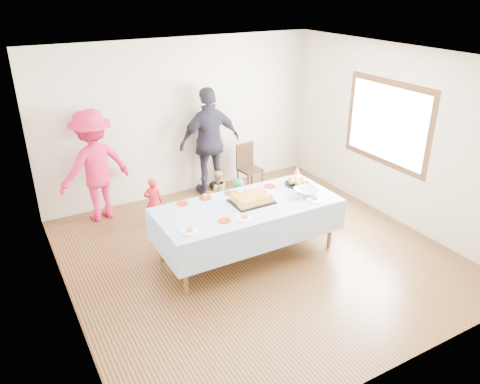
% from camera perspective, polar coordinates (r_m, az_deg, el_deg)
% --- Properties ---
extents(ground, '(5.00, 5.00, 0.00)m').
position_cam_1_polar(ground, '(6.68, 1.98, -7.52)').
color(ground, '#402012').
rests_on(ground, ground).
extents(room_walls, '(5.04, 5.04, 2.72)m').
position_cam_1_polar(room_walls, '(5.97, 2.65, 7.20)').
color(room_walls, beige).
rests_on(room_walls, ground).
extents(party_table, '(2.50, 1.10, 0.78)m').
position_cam_1_polar(party_table, '(6.33, 0.94, -1.95)').
color(party_table, brown).
rests_on(party_table, ground).
extents(birthday_cake, '(0.56, 0.43, 0.10)m').
position_cam_1_polar(birthday_cake, '(6.34, 1.41, -0.85)').
color(birthday_cake, black).
rests_on(birthday_cake, party_table).
extents(rolls_tray, '(0.36, 0.36, 0.11)m').
position_cam_1_polar(rolls_tray, '(6.94, 6.98, 1.27)').
color(rolls_tray, black).
rests_on(rolls_tray, party_table).
extents(punch_bowl, '(0.33, 0.33, 0.08)m').
position_cam_1_polar(punch_bowl, '(6.65, 8.12, 0.08)').
color(punch_bowl, silver).
rests_on(punch_bowl, party_table).
extents(party_hat, '(0.11, 0.11, 0.18)m').
position_cam_1_polar(party_hat, '(7.19, 6.96, 2.54)').
color(party_hat, silver).
rests_on(party_hat, party_table).
extents(fork_pile, '(0.24, 0.18, 0.07)m').
position_cam_1_polar(fork_pile, '(6.50, 6.99, -0.50)').
color(fork_pile, white).
rests_on(fork_pile, party_table).
extents(plate_red_far_a, '(0.16, 0.16, 0.01)m').
position_cam_1_polar(plate_red_far_a, '(6.36, -7.04, -1.40)').
color(plate_red_far_a, '#B4230D').
rests_on(plate_red_far_a, party_table).
extents(plate_red_far_b, '(0.18, 0.18, 0.01)m').
position_cam_1_polar(plate_red_far_b, '(6.49, -4.25, -0.70)').
color(plate_red_far_b, '#B4230D').
rests_on(plate_red_far_b, party_table).
extents(plate_red_far_c, '(0.20, 0.20, 0.01)m').
position_cam_1_polar(plate_red_far_c, '(6.62, -1.09, -0.10)').
color(plate_red_far_c, '#B4230D').
rests_on(plate_red_far_c, party_table).
extents(plate_red_far_d, '(0.17, 0.17, 0.01)m').
position_cam_1_polar(plate_red_far_d, '(6.85, 3.65, 0.72)').
color(plate_red_far_d, '#B4230D').
rests_on(plate_red_far_d, party_table).
extents(plate_red_near, '(0.16, 0.16, 0.01)m').
position_cam_1_polar(plate_red_near, '(5.88, -1.92, -3.49)').
color(plate_red_near, '#B4230D').
rests_on(plate_red_near, party_table).
extents(plate_white_left, '(0.23, 0.23, 0.01)m').
position_cam_1_polar(plate_white_left, '(5.66, -6.16, -4.80)').
color(plate_white_left, white).
rests_on(plate_white_left, party_table).
extents(plate_white_mid, '(0.21, 0.21, 0.01)m').
position_cam_1_polar(plate_white_mid, '(5.93, 0.55, -3.23)').
color(plate_white_mid, white).
rests_on(plate_white_mid, party_table).
extents(plate_white_right, '(0.23, 0.23, 0.01)m').
position_cam_1_polar(plate_white_right, '(6.50, 9.10, -0.93)').
color(plate_white_right, white).
rests_on(plate_white_right, party_table).
extents(dining_chair, '(0.41, 0.41, 0.86)m').
position_cam_1_polar(dining_chair, '(8.49, 0.96, 3.39)').
color(dining_chair, black).
rests_on(dining_chair, ground).
extents(toddler_left, '(0.33, 0.27, 0.79)m').
position_cam_1_polar(toddler_left, '(7.36, -10.50, -1.21)').
color(toddler_left, red).
rests_on(toddler_left, ground).
extents(toddler_mid, '(0.41, 0.30, 0.76)m').
position_cam_1_polar(toddler_mid, '(7.28, -0.18, -1.24)').
color(toddler_mid, '#27763C').
rests_on(toddler_mid, ground).
extents(toddler_right, '(0.42, 0.35, 0.75)m').
position_cam_1_polar(toddler_right, '(7.62, -2.80, -0.06)').
color(toddler_right, tan).
rests_on(toddler_right, ground).
extents(adult_left, '(1.28, 0.91, 1.79)m').
position_cam_1_polar(adult_left, '(7.62, -17.30, 3.04)').
color(adult_left, '#C21842').
rests_on(adult_left, ground).
extents(adult_right, '(1.12, 0.47, 1.91)m').
position_cam_1_polar(adult_right, '(8.20, -3.68, 6.10)').
color(adult_right, '#252431').
rests_on(adult_right, ground).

